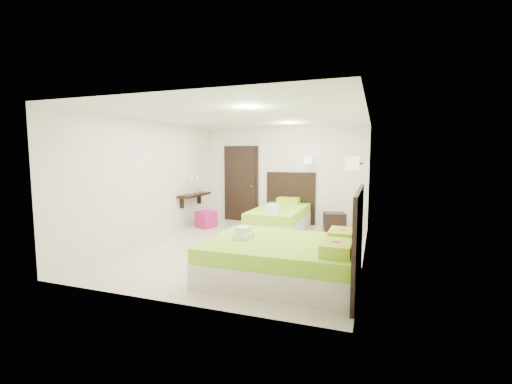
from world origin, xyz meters
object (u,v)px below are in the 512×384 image
(bed_single, at_px, (281,218))
(nightstand, at_px, (334,222))
(ottoman, at_px, (206,219))
(bed_double, at_px, (287,258))

(bed_single, height_order, nightstand, bed_single)
(nightstand, relative_size, ottoman, 1.20)
(ottoman, bearing_deg, bed_single, 6.35)
(bed_single, distance_m, ottoman, 1.96)
(bed_single, height_order, ottoman, bed_single)
(bed_double, bearing_deg, ottoman, 134.34)
(ottoman, bearing_deg, bed_double, -45.66)
(bed_double, relative_size, nightstand, 4.41)
(bed_single, bearing_deg, bed_double, -73.01)
(bed_double, xyz_separation_m, nightstand, (0.26, 3.67, -0.10))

